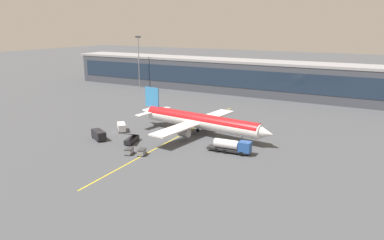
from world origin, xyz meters
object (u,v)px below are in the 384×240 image
Objects in this scene: fuel_tanker at (232,146)px; crew_van at (121,127)px; main_airliner at (200,121)px; baggage_cart_0 at (129,151)px; belt_loader at (132,139)px; lavatory_truck at (99,135)px; baggage_cart_1 at (142,152)px.

crew_van is (-35.67, 1.53, -0.43)m from fuel_tanker.
baggage_cart_0 is (-6.73, -23.00, -3.15)m from main_airliner.
belt_loader reaches higher than lavatory_truck.
baggage_cart_0 is at bearing -106.31° from main_airliner.
fuel_tanker reaches higher than crew_van.
main_airliner is 14.78× the size of baggage_cart_0.
lavatory_truck is 15.43m from baggage_cart_0.
main_airliner is 24.17m from baggage_cart_0.
baggage_cart_1 is at bearing -38.04° from belt_loader.
belt_loader is (-11.81, -15.64, -2.95)m from main_airliner.
main_airliner is at bearing 73.69° from baggage_cart_0.
main_airliner is 17.52m from fuel_tanker.
belt_loader is at bearing -167.57° from fuel_tanker.
lavatory_truck is at bearing 160.37° from baggage_cart_0.
fuel_tanker is at bearing 31.95° from baggage_cart_0.
crew_van reaches higher than baggage_cart_1.
belt_loader is 10.31m from baggage_cart_1.
main_airliner is 23.09m from crew_van.
baggage_cart_1 is (17.67, -13.64, -0.53)m from crew_van.
belt_loader is 2.33× the size of baggage_cart_0.
main_airliner is 6.33× the size of belt_loader.
lavatory_truck is at bearing 166.64° from baggage_cart_1.
fuel_tanker is 35.71m from crew_van.
fuel_tanker is 3.65× the size of baggage_cart_1.
belt_loader is 1.13× the size of lavatory_truck.
fuel_tanker is (14.30, -9.88, -2.19)m from main_airliner.
belt_loader is 12.02m from crew_van.
baggage_cart_1 is (3.04, 1.01, 0.00)m from baggage_cart_0.
fuel_tanker is at bearing 12.58° from lavatory_truck.
fuel_tanker is 3.65× the size of baggage_cart_0.
main_airliner is at bearing 145.36° from fuel_tanker.
baggage_cart_0 is at bearing -148.05° from fuel_tanker.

